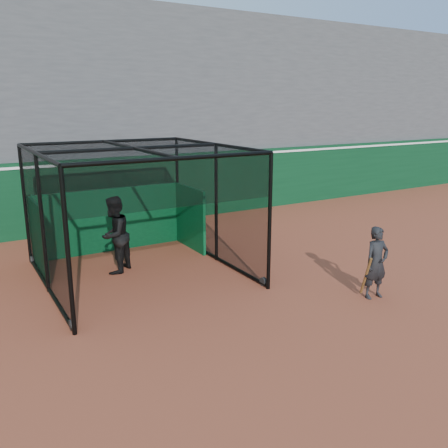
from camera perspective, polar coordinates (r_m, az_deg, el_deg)
ground at (r=10.28m, az=1.48°, el=-10.61°), size 120.00×120.00×0.00m
outfield_wall at (r=17.39m, az=-13.53°, el=3.84°), size 50.00×0.50×2.50m
grandstand at (r=20.77m, az=-17.27°, el=14.09°), size 50.00×7.85×8.95m
batting_cage at (r=12.19m, az=-10.39°, el=1.26°), size 4.68×5.12×3.26m
batter at (r=12.63m, az=-13.05°, el=-1.29°), size 1.24×1.23×2.03m
on_deck_player at (r=11.28m, az=17.85°, el=-4.47°), size 0.65×0.46×1.67m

